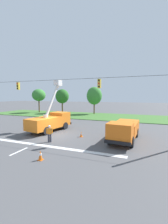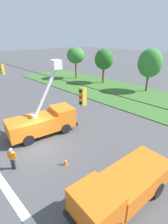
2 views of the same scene
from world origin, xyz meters
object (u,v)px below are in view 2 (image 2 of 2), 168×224
(tree_far_west, at_px, (76,55))
(traffic_cone_mid_right, at_px, (65,161))
(tree_west, at_px, (104,60))
(tree_centre, at_px, (150,63))
(utility_truck_bucket_lift, at_px, (44,121))
(road_worker, at_px, (12,157))
(utility_truck_support_near, at_px, (123,187))

(tree_far_west, height_order, traffic_cone_mid_right, tree_far_west)
(tree_west, height_order, traffic_cone_mid_right, tree_west)
(tree_west, xyz_separation_m, tree_centre, (8.90, 0.95, 0.14))
(utility_truck_bucket_lift, bearing_deg, road_worker, -57.69)
(tree_west, bearing_deg, traffic_cone_mid_right, -55.96)
(tree_west, bearing_deg, tree_far_west, -169.04)
(tree_centre, bearing_deg, tree_far_west, -171.80)
(tree_far_west, distance_m, traffic_cone_mid_right, 28.70)
(tree_west, distance_m, utility_truck_support_near, 27.85)
(tree_west, distance_m, traffic_cone_mid_right, 25.29)
(utility_truck_support_near, height_order, road_worker, utility_truck_support_near)
(road_worker, bearing_deg, tree_far_west, 129.50)
(tree_far_west, distance_m, tree_west, 6.88)
(tree_west, xyz_separation_m, utility_truck_bucket_lift, (8.89, -19.25, -3.21))
(tree_centre, xyz_separation_m, utility_truck_bucket_lift, (-0.01, -20.20, -3.36))
(tree_west, relative_size, traffic_cone_mid_right, 10.19)
(tree_far_west, height_order, tree_centre, tree_centre)
(road_worker, bearing_deg, utility_truck_support_near, 25.05)
(tree_far_west, bearing_deg, road_worker, -50.50)
(tree_centre, xyz_separation_m, utility_truck_support_near, (9.84, -21.26, -3.57))
(tree_far_west, bearing_deg, tree_west, 10.96)
(utility_truck_bucket_lift, distance_m, traffic_cone_mid_right, 5.36)
(tree_far_west, xyz_separation_m, utility_truck_support_near, (25.48, -19.01, -3.76))
(tree_centre, xyz_separation_m, traffic_cone_mid_right, (5.05, -21.60, -4.45))
(tree_west, relative_size, utility_truck_support_near, 0.96)
(utility_truck_bucket_lift, height_order, utility_truck_support_near, utility_truck_bucket_lift)
(tree_centre, relative_size, road_worker, 4.00)
(tree_far_west, relative_size, utility_truck_bucket_lift, 0.96)
(tree_far_west, distance_m, utility_truck_bucket_lift, 24.06)
(tree_far_west, bearing_deg, traffic_cone_mid_right, -43.07)
(tree_centre, relative_size, traffic_cone_mid_right, 10.96)
(utility_truck_support_near, height_order, traffic_cone_mid_right, utility_truck_support_near)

